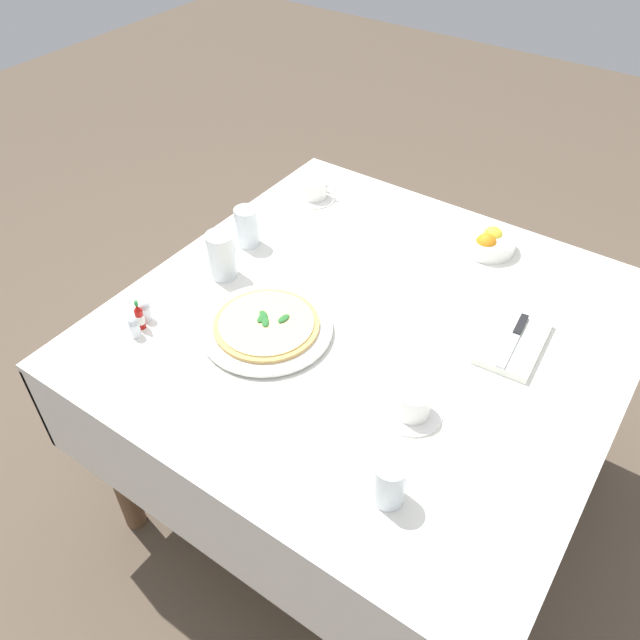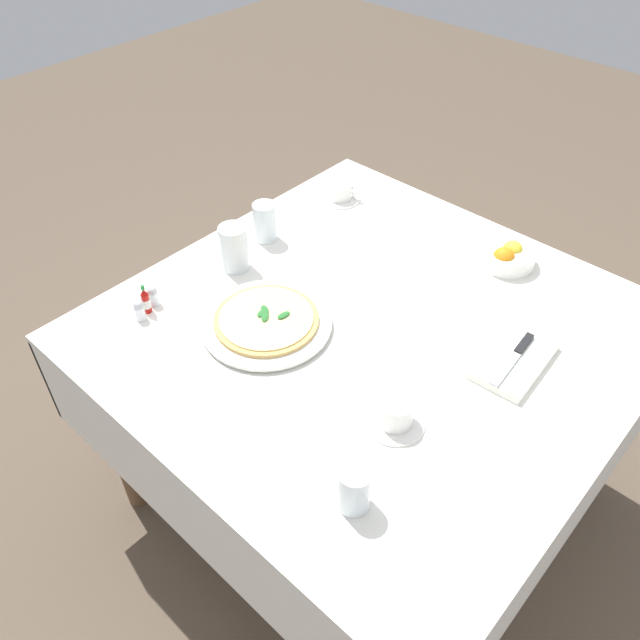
{
  "view_description": "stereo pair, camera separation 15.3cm",
  "coord_description": "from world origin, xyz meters",
  "px_view_note": "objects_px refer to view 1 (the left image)",
  "views": [
    {
      "loc": [
        1.02,
        0.55,
        1.78
      ],
      "look_at": [
        0.09,
        -0.09,
        0.74
      ],
      "focal_mm": 35.7,
      "sensor_mm": 36.0,
      "label": 1
    },
    {
      "loc": [
        0.93,
        0.67,
        1.78
      ],
      "look_at": [
        0.09,
        -0.09,
        0.74
      ],
      "focal_mm": 35.7,
      "sensor_mm": 36.0,
      "label": 2
    }
  ],
  "objects_px": {
    "dinner_knife": "(514,338)",
    "pepper_shaker": "(146,312)",
    "water_glass_far_right": "(222,258)",
    "pizza_plate": "(267,328)",
    "water_glass_right_edge": "(389,484)",
    "coffee_cup_center_back": "(315,191)",
    "hot_sauce_bottle": "(140,317)",
    "salt_shaker": "(134,328)",
    "napkin_folded": "(513,341)",
    "water_glass_back_corner": "(247,229)",
    "citrus_bowl": "(488,241)",
    "coffee_cup_near_right": "(413,404)",
    "pizza": "(266,324)"
  },
  "relations": [
    {
      "from": "dinner_knife",
      "to": "salt_shaker",
      "type": "relative_size",
      "value": 3.48
    },
    {
      "from": "coffee_cup_center_back",
      "to": "salt_shaker",
      "type": "height_order",
      "value": "coffee_cup_center_back"
    },
    {
      "from": "water_glass_right_edge",
      "to": "dinner_knife",
      "type": "xyz_separation_m",
      "value": [
        -0.52,
        0.04,
        -0.02
      ]
    },
    {
      "from": "salt_shaker",
      "to": "pizza",
      "type": "bearing_deg",
      "value": 127.31
    },
    {
      "from": "coffee_cup_near_right",
      "to": "napkin_folded",
      "type": "height_order",
      "value": "coffee_cup_near_right"
    },
    {
      "from": "coffee_cup_near_right",
      "to": "water_glass_back_corner",
      "type": "distance_m",
      "value": 0.73
    },
    {
      "from": "pizza",
      "to": "hot_sauce_bottle",
      "type": "height_order",
      "value": "hot_sauce_bottle"
    },
    {
      "from": "water_glass_right_edge",
      "to": "salt_shaker",
      "type": "bearing_deg",
      "value": -93.13
    },
    {
      "from": "pizza_plate",
      "to": "water_glass_right_edge",
      "type": "distance_m",
      "value": 0.52
    },
    {
      "from": "pizza",
      "to": "hot_sauce_bottle",
      "type": "bearing_deg",
      "value": -58.01
    },
    {
      "from": "coffee_cup_near_right",
      "to": "water_glass_back_corner",
      "type": "relative_size",
      "value": 1.16
    },
    {
      "from": "pizza_plate",
      "to": "coffee_cup_center_back",
      "type": "relative_size",
      "value": 2.45
    },
    {
      "from": "napkin_folded",
      "to": "citrus_bowl",
      "type": "height_order",
      "value": "citrus_bowl"
    },
    {
      "from": "hot_sauce_bottle",
      "to": "water_glass_right_edge",
      "type": "bearing_deg",
      "value": 84.73
    },
    {
      "from": "coffee_cup_near_right",
      "to": "coffee_cup_center_back",
      "type": "bearing_deg",
      "value": -131.5
    },
    {
      "from": "dinner_knife",
      "to": "salt_shaker",
      "type": "distance_m",
      "value": 0.9
    },
    {
      "from": "pizza_plate",
      "to": "water_glass_far_right",
      "type": "xyz_separation_m",
      "value": [
        -0.11,
        -0.23,
        0.04
      ]
    },
    {
      "from": "water_glass_right_edge",
      "to": "water_glass_back_corner",
      "type": "xyz_separation_m",
      "value": [
        -0.49,
        -0.74,
        0.01
      ]
    },
    {
      "from": "napkin_folded",
      "to": "dinner_knife",
      "type": "height_order",
      "value": "dinner_knife"
    },
    {
      "from": "coffee_cup_near_right",
      "to": "citrus_bowl",
      "type": "xyz_separation_m",
      "value": [
        -0.64,
        -0.11,
        -0.0
      ]
    },
    {
      "from": "water_glass_right_edge",
      "to": "hot_sauce_bottle",
      "type": "bearing_deg",
      "value": -95.27
    },
    {
      "from": "dinner_knife",
      "to": "pepper_shaker",
      "type": "height_order",
      "value": "pepper_shaker"
    },
    {
      "from": "pizza",
      "to": "coffee_cup_near_right",
      "type": "relative_size",
      "value": 1.96
    },
    {
      "from": "pepper_shaker",
      "to": "water_glass_back_corner",
      "type": "bearing_deg",
      "value": -179.91
    },
    {
      "from": "coffee_cup_near_right",
      "to": "pizza_plate",
      "type": "bearing_deg",
      "value": -93.36
    },
    {
      "from": "water_glass_far_right",
      "to": "dinner_knife",
      "type": "bearing_deg",
      "value": 104.04
    },
    {
      "from": "water_glass_right_edge",
      "to": "pepper_shaker",
      "type": "xyz_separation_m",
      "value": [
        -0.1,
        -0.74,
        -0.02
      ]
    },
    {
      "from": "napkin_folded",
      "to": "salt_shaker",
      "type": "relative_size",
      "value": 4.06
    },
    {
      "from": "pizza_plate",
      "to": "napkin_folded",
      "type": "relative_size",
      "value": 1.39
    },
    {
      "from": "hot_sauce_bottle",
      "to": "pepper_shaker",
      "type": "relative_size",
      "value": 1.48
    },
    {
      "from": "coffee_cup_center_back",
      "to": "citrus_bowl",
      "type": "relative_size",
      "value": 0.87
    },
    {
      "from": "coffee_cup_near_right",
      "to": "napkin_folded",
      "type": "distance_m",
      "value": 0.33
    },
    {
      "from": "water_glass_back_corner",
      "to": "hot_sauce_bottle",
      "type": "relative_size",
      "value": 1.35
    },
    {
      "from": "salt_shaker",
      "to": "coffee_cup_near_right",
      "type": "bearing_deg",
      "value": 104.13
    },
    {
      "from": "water_glass_right_edge",
      "to": "napkin_folded",
      "type": "height_order",
      "value": "water_glass_right_edge"
    },
    {
      "from": "coffee_cup_near_right",
      "to": "pizza",
      "type": "bearing_deg",
      "value": -93.38
    },
    {
      "from": "coffee_cup_center_back",
      "to": "dinner_knife",
      "type": "bearing_deg",
      "value": 70.53
    },
    {
      "from": "citrus_bowl",
      "to": "water_glass_right_edge",
      "type": "bearing_deg",
      "value": 11.38
    },
    {
      "from": "water_glass_back_corner",
      "to": "citrus_bowl",
      "type": "distance_m",
      "value": 0.67
    },
    {
      "from": "coffee_cup_center_back",
      "to": "salt_shaker",
      "type": "xyz_separation_m",
      "value": [
        0.75,
        0.0,
        -0.0
      ]
    },
    {
      "from": "water_glass_far_right",
      "to": "pepper_shaker",
      "type": "relative_size",
      "value": 2.28
    },
    {
      "from": "water_glass_right_edge",
      "to": "pepper_shaker",
      "type": "height_order",
      "value": "water_glass_right_edge"
    },
    {
      "from": "coffee_cup_center_back",
      "to": "dinner_knife",
      "type": "xyz_separation_m",
      "value": [
        0.27,
        0.76,
        -0.0
      ]
    },
    {
      "from": "coffee_cup_center_back",
      "to": "hot_sauce_bottle",
      "type": "relative_size",
      "value": 1.57
    },
    {
      "from": "coffee_cup_center_back",
      "to": "hot_sauce_bottle",
      "type": "xyz_separation_m",
      "value": [
        0.72,
        -0.01,
        0.01
      ]
    },
    {
      "from": "water_glass_far_right",
      "to": "dinner_knife",
      "type": "height_order",
      "value": "water_glass_far_right"
    },
    {
      "from": "pizza_plate",
      "to": "water_glass_back_corner",
      "type": "xyz_separation_m",
      "value": [
        -0.26,
        -0.27,
        0.04
      ]
    },
    {
      "from": "pizza_plate",
      "to": "coffee_cup_near_right",
      "type": "relative_size",
      "value": 2.45
    },
    {
      "from": "napkin_folded",
      "to": "water_glass_back_corner",
      "type": "bearing_deg",
      "value": -91.2
    },
    {
      "from": "water_glass_back_corner",
      "to": "hot_sauce_bottle",
      "type": "distance_m",
      "value": 0.42
    }
  ]
}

